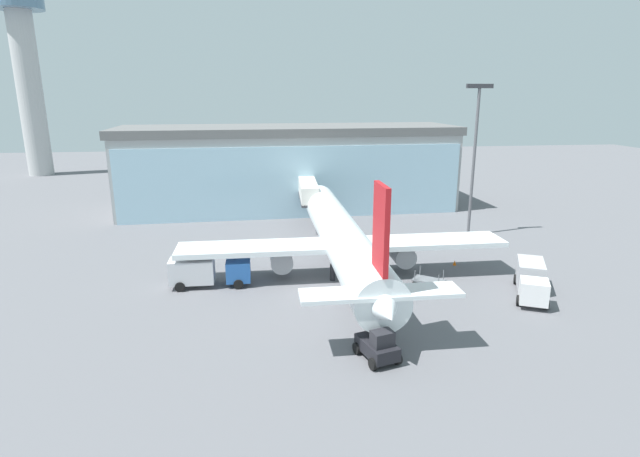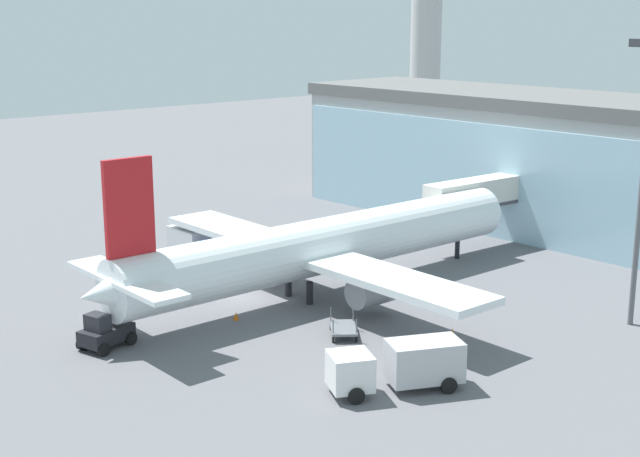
% 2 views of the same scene
% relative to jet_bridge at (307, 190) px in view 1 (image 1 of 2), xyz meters
% --- Properties ---
extents(ground, '(240.00, 240.00, 0.00)m').
position_rel_jet_bridge_xyz_m(ground, '(-1.72, -24.67, -4.65)').
color(ground, slate).
extents(terminal_building, '(50.82, 15.81, 12.53)m').
position_rel_jet_bridge_xyz_m(terminal_building, '(-1.72, 9.96, 1.62)').
color(terminal_building, '#A1A1A1').
rests_on(terminal_building, ground).
extents(jet_bridge, '(2.90, 13.12, 6.03)m').
position_rel_jet_bridge_xyz_m(jet_bridge, '(0.00, 0.00, 0.00)').
color(jet_bridge, silver).
rests_on(jet_bridge, ground).
extents(control_tower, '(10.53, 10.53, 38.28)m').
position_rel_jet_bridge_xyz_m(control_tower, '(-53.39, 49.74, 19.04)').
color(control_tower, '#B6B6B6').
rests_on(control_tower, ground).
extents(apron_light_mast, '(3.20, 0.40, 18.32)m').
position_rel_jet_bridge_xyz_m(apron_light_mast, '(19.33, -8.75, 6.25)').
color(apron_light_mast, '#59595E').
rests_on(apron_light_mast, ground).
extents(airplane, '(31.44, 38.01, 11.56)m').
position_rel_jet_bridge_xyz_m(airplane, '(1.22, -19.89, -1.10)').
color(airplane, white).
rests_on(airplane, ground).
extents(catering_truck, '(7.32, 2.55, 2.65)m').
position_rel_jet_bridge_xyz_m(catering_truck, '(-11.66, -21.91, -3.18)').
color(catering_truck, '#2659A5').
rests_on(catering_truck, ground).
extents(fuel_truck, '(5.15, 7.53, 2.65)m').
position_rel_jet_bridge_xyz_m(fuel_truck, '(16.82, -27.72, -3.18)').
color(fuel_truck, silver).
rests_on(fuel_truck, ground).
extents(baggage_cart, '(3.19, 2.98, 1.50)m').
position_rel_jet_bridge_xyz_m(baggage_cart, '(8.66, -24.49, -4.15)').
color(baggage_cart, slate).
rests_on(baggage_cart, ground).
extents(pushback_tug, '(2.90, 3.57, 2.30)m').
position_rel_jet_bridge_xyz_m(pushback_tug, '(0.74, -36.89, -3.68)').
color(pushback_tug, black).
rests_on(pushback_tug, ground).
extents(safety_cone_nose, '(0.36, 0.36, 0.55)m').
position_rel_jet_bridge_xyz_m(safety_cone_nose, '(1.79, -27.89, -4.38)').
color(safety_cone_nose, orange).
rests_on(safety_cone_nose, ground).
extents(safety_cone_wingtip, '(0.36, 0.36, 0.55)m').
position_rel_jet_bridge_xyz_m(safety_cone_wingtip, '(13.26, -19.37, -4.38)').
color(safety_cone_wingtip, orange).
rests_on(safety_cone_wingtip, ground).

